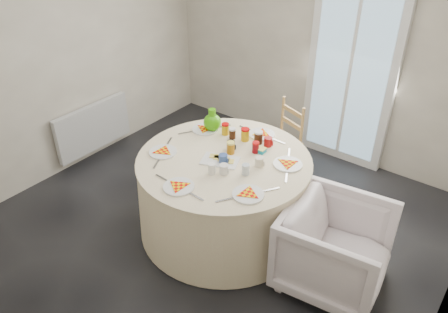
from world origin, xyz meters
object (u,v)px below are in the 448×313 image
Objects in this scene: radiator at (93,127)px; table at (224,195)px; armchair at (335,246)px; green_pitcher at (212,122)px; wooden_chair at (280,137)px.

table reaches higher than radiator.
armchair is (3.13, -0.11, 0.01)m from radiator.
green_pitcher is at bearing 69.69° from armchair.
wooden_chair is at bearing 26.84° from radiator.
wooden_chair is at bearing 68.15° from green_pitcher.
armchair is at bearing -0.24° from table.
armchair is (1.11, -0.00, 0.02)m from table.
green_pitcher is (-1.52, 0.35, 0.48)m from armchair.
wooden_chair is 1.61m from armchair.
table is at bearing -38.00° from green_pitcher.
armchair is 1.63m from green_pitcher.
wooden_chair is 1.06× the size of armchair.
wooden_chair reaches higher than radiator.
radiator is 1.16× the size of wooden_chair.
table is 7.21× the size of green_pitcher.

